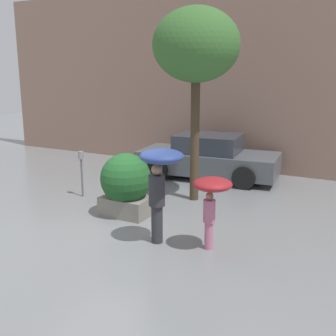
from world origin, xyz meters
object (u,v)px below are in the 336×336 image
at_px(person_adult, 160,173).
at_px(street_tree, 196,47).
at_px(planter_box, 126,184).
at_px(person_child, 212,193).
at_px(parking_meter, 81,164).
at_px(parked_car_near, 208,158).

bearing_deg(person_adult, street_tree, 119.89).
xyz_separation_m(planter_box, person_adult, (1.49, -1.09, 0.67)).
relative_size(person_child, parking_meter, 1.16).
bearing_deg(planter_box, street_tree, 63.59).
bearing_deg(parking_meter, planter_box, -20.48).
bearing_deg(person_child, planter_box, -159.81).
distance_m(person_adult, street_tree, 3.85).
bearing_deg(parking_meter, parked_car_near, 57.09).
height_order(person_child, parking_meter, person_child).
xyz_separation_m(person_adult, parking_meter, (-3.34, 1.78, -0.54)).
bearing_deg(person_adult, planter_box, 162.60).
bearing_deg(street_tree, person_child, -60.25).
bearing_deg(street_tree, planter_box, -116.41).
bearing_deg(person_adult, parking_meter, 170.63).
bearing_deg(planter_box, person_adult, -36.01).
height_order(person_adult, person_child, person_adult).
xyz_separation_m(parked_car_near, street_tree, (0.55, -2.28, 3.24)).
bearing_deg(parked_car_near, street_tree, -172.10).
xyz_separation_m(person_adult, parked_car_near, (-1.13, 5.20, -0.80)).
bearing_deg(parked_car_near, person_child, -162.72).
distance_m(person_child, parked_car_near, 5.49).
xyz_separation_m(parked_car_near, parking_meter, (-2.21, -3.42, 0.26)).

